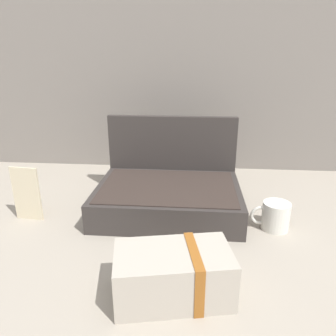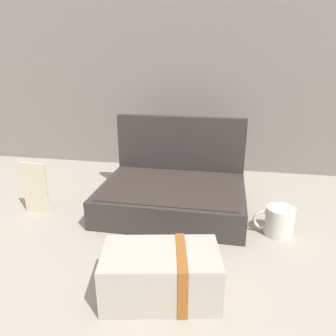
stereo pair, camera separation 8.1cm
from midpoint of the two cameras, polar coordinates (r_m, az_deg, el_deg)
name	(u,v)px [view 1 (the left image)]	position (r m, az deg, el deg)	size (l,w,h in m)	color
ground_plane	(172,228)	(0.96, -1.74, -10.76)	(6.00, 6.00, 0.00)	#9E9384
open_suitcase	(169,190)	(1.05, -2.04, -4.02)	(0.46, 0.34, 0.28)	#332D2B
cream_toiletry_bag	(175,274)	(0.70, -2.25, -18.46)	(0.26, 0.18, 0.11)	#B2A899
coffee_mug	(275,216)	(0.98, 16.29, -8.23)	(0.11, 0.08, 0.08)	silver
info_card_left	(27,194)	(1.08, -25.87, -4.20)	(0.09, 0.01, 0.17)	beige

